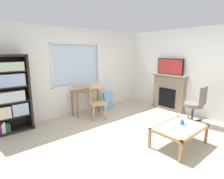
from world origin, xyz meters
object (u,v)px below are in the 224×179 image
Objects in this scene: desk_under_window at (85,95)px; sippy_cup at (182,122)px; plastic_drawer_unit at (105,100)px; wooden_chair at (97,102)px; coffee_table at (179,129)px; fireplace at (169,92)px; bookshelf at (7,93)px; tv at (170,67)px; office_chair at (197,103)px.

sippy_cup is (0.58, -2.77, -0.15)m from desk_under_window.
desk_under_window is 0.83m from plastic_drawer_unit.
wooden_chair is 2.31m from coffee_table.
fireplace reaches higher than coffee_table.
tv is (4.26, -1.46, 0.46)m from bookshelf.
wooden_chair is at bearing 98.86° from coffee_table.
sippy_cup is (0.16, 0.03, 0.10)m from coffee_table.
desk_under_window is 0.54m from wooden_chair.
tv is 2.56m from coffee_table.
bookshelf reaches higher than fireplace.
bookshelf is 3.10× the size of plastic_drawer_unit.
desk_under_window reaches higher than sippy_cup.
coffee_table is at bearing -141.92° from tv.
office_chair is at bearing -33.93° from bookshelf.
desk_under_window is 0.92× the size of wooden_chair.
fireplace is 1.20m from office_chair.
desk_under_window is 0.83× the size of office_chair.
coffee_table is 0.19m from sippy_cup.
sippy_cup is (-1.26, -0.29, -0.11)m from office_chair.
plastic_drawer_unit is 2.87m from coffee_table.
fireplace is 12.94× the size of sippy_cup.
fireplace reaches higher than wooden_chair.
office_chair is 1.30m from sippy_cup.
fireplace is 1.16× the size of office_chair.
tv reaches higher than wooden_chair.
wooden_chair reaches higher than sippy_cup.
sippy_cup is at bearing -166.85° from office_chair.
tv is at bearing 180.00° from fireplace.
plastic_drawer_unit is 2.75m from office_chair.
bookshelf reaches higher than plastic_drawer_unit.
office_chair reaches higher than wooden_chair.
sippy_cup is at bearing -93.96° from plastic_drawer_unit.
plastic_drawer_unit is (2.77, -0.06, -0.65)m from bookshelf.
sippy_cup is (2.57, -2.87, -0.49)m from bookshelf.
bookshelf is 2.03m from desk_under_window.
fireplace is (4.28, -1.46, -0.36)m from bookshelf.
office_chair is at bearing -47.81° from wooden_chair.
desk_under_window is 9.17× the size of sippy_cup.
office_chair is (1.07, -2.52, 0.26)m from plastic_drawer_unit.
fireplace reaches higher than office_chair.
sippy_cup is at bearing -78.23° from desk_under_window.
plastic_drawer_unit reaches higher than coffee_table.
tv is at bearing 38.08° from coffee_table.
bookshelf is 2.84m from plastic_drawer_unit.
tv reaches higher than office_chair.
desk_under_window reaches higher than plastic_drawer_unit.
plastic_drawer_unit is at bearing 136.98° from fireplace.
desk_under_window is at bearing 98.52° from coffee_table.
coffee_table is at bearing -50.27° from bookshelf.
plastic_drawer_unit reaches higher than sippy_cup.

